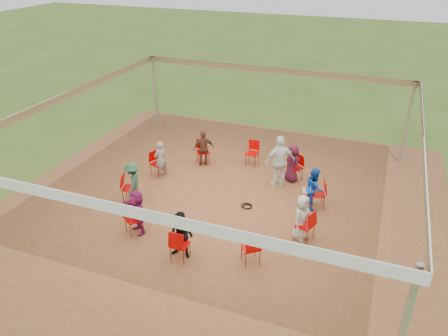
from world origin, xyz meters
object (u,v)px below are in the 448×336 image
(chair_2, at_px, (252,153))
(person_seated_4, at_px, (133,182))
(chair_3, at_px, (203,152))
(person_seated_5, at_px, (137,212))
(chair_6, at_px, (134,219))
(person_seated_2, at_px, (204,148))
(person_seated_3, at_px, (160,160))
(chair_1, at_px, (295,168))
(chair_5, at_px, (130,188))
(cable_coil, at_px, (247,206))
(chair_0, at_px, (318,194))
(standing_person, at_px, (280,162))
(chair_9, at_px, (305,225))
(chair_7, at_px, (180,245))
(chair_4, at_px, (158,164))
(person_seated_1, at_px, (292,163))
(person_seated_6, at_px, (182,235))
(laptop, at_px, (309,189))
(person_seated_0, at_px, (314,188))
(person_seated_7, at_px, (302,217))
(chair_8, at_px, (251,247))

(chair_2, relative_size, person_seated_4, 0.70)
(chair_3, height_order, person_seated_5, person_seated_5)
(chair_2, relative_size, chair_6, 1.00)
(person_seated_2, distance_m, person_seated_3, 1.69)
(chair_2, distance_m, person_seated_4, 4.52)
(chair_1, height_order, chair_5, same)
(chair_3, bearing_deg, chair_6, 54.00)
(chair_2, relative_size, cable_coil, 2.10)
(chair_0, xyz_separation_m, person_seated_4, (-5.32, -1.67, 0.20))
(standing_person, bearing_deg, chair_9, 80.34)
(chair_7, bearing_deg, chair_9, 36.00)
(chair_7, bearing_deg, person_seated_5, 158.21)
(chair_4, relative_size, person_seated_1, 0.70)
(person_seated_2, relative_size, person_seated_6, 1.00)
(laptop, bearing_deg, chair_5, 90.00)
(chair_1, relative_size, person_seated_5, 0.70)
(chair_5, distance_m, chair_9, 5.42)
(chair_7, height_order, person_seated_0, person_seated_0)
(person_seated_1, xyz_separation_m, cable_coil, (-0.87, -2.10, -0.63))
(person_seated_2, distance_m, person_seated_5, 4.41)
(chair_0, height_order, person_seated_5, person_seated_5)
(chair_0, relative_size, person_seated_4, 0.70)
(chair_0, bearing_deg, person_seated_7, 158.21)
(chair_1, bearing_deg, chair_6, 90.00)
(chair_2, relative_size, person_seated_0, 0.70)
(chair_9, height_order, person_seated_2, person_seated_2)
(chair_7, height_order, standing_person, standing_person)
(chair_6, bearing_deg, person_seated_1, 90.00)
(chair_0, distance_m, chair_5, 5.70)
(chair_6, bearing_deg, chair_8, 36.00)
(chair_2, xyz_separation_m, person_seated_6, (-0.05, -5.58, 0.20))
(person_seated_7, bearing_deg, person_seated_2, 72.00)
(person_seated_3, bearing_deg, person_seated_7, 90.00)
(person_seated_3, xyz_separation_m, person_seated_4, (-0.02, -1.69, 0.00))
(chair_9, height_order, person_seated_5, person_seated_5)
(person_seated_3, relative_size, person_seated_4, 1.00)
(chair_9, bearing_deg, cable_coil, 81.47)
(chair_9, bearing_deg, chair_6, 126.00)
(chair_8, xyz_separation_m, person_seated_5, (-3.28, 0.13, 0.20))
(chair_8, relative_size, person_seated_6, 0.70)
(chair_4, distance_m, person_seated_2, 1.74)
(chair_4, bearing_deg, chair_3, 162.00)
(chair_3, relative_size, person_seated_7, 0.70)
(laptop, bearing_deg, chair_8, 148.07)
(chair_1, relative_size, person_seated_1, 0.70)
(chair_0, height_order, person_seated_1, person_seated_1)
(person_seated_0, bearing_deg, chair_6, 108.40)
(chair_1, bearing_deg, chair_5, 72.00)
(person_seated_0, height_order, laptop, person_seated_0)
(chair_7, height_order, person_seated_6, person_seated_6)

